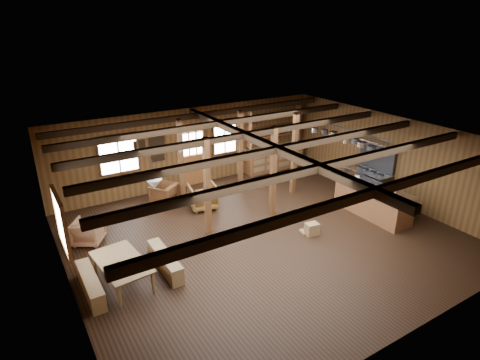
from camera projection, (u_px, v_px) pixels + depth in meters
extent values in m
cube|color=black|center=(264.00, 237.00, 11.16)|extent=(10.00, 9.00, 0.02)
cube|color=black|center=(266.00, 139.00, 10.09)|extent=(10.00, 9.00, 0.02)
cube|color=#553518|center=(64.00, 242.00, 8.20)|extent=(0.02, 9.00, 2.80)
cube|color=#553518|center=(391.00, 158.00, 13.05)|extent=(0.02, 9.00, 2.80)
cube|color=#553518|center=(192.00, 147.00, 14.19)|extent=(10.00, 0.02, 2.80)
cube|color=#553518|center=(411.00, 278.00, 7.07)|extent=(10.00, 0.02, 2.80)
cube|color=black|center=(375.00, 192.00, 7.38)|extent=(9.80, 0.12, 0.18)
cube|color=black|center=(320.00, 168.00, 8.56)|extent=(9.80, 0.12, 0.18)
cube|color=black|center=(278.00, 149.00, 9.75)|extent=(9.80, 0.12, 0.18)
cube|color=black|center=(245.00, 135.00, 10.93)|extent=(9.80, 0.12, 0.18)
cube|color=black|center=(219.00, 124.00, 12.12)|extent=(9.80, 0.12, 0.18)
cube|color=black|center=(200.00, 115.00, 13.14)|extent=(9.80, 0.12, 0.18)
cube|color=black|center=(266.00, 144.00, 10.14)|extent=(0.18, 8.82, 0.18)
cube|color=#4C2C15|center=(207.00, 187.00, 10.84)|extent=(0.15, 0.15, 2.80)
cube|color=#4C2C15|center=(181.00, 163.00, 12.67)|extent=(0.15, 0.15, 2.80)
cube|color=#4C2C15|center=(273.00, 172.00, 11.90)|extent=(0.15, 0.15, 2.80)
cube|color=#4C2C15|center=(240.00, 151.00, 13.73)|extent=(0.15, 0.15, 2.80)
cube|color=#4C2C15|center=(294.00, 154.00, 13.46)|extent=(0.15, 0.15, 2.80)
cube|color=brown|center=(194.00, 170.00, 14.46)|extent=(0.90, 0.06, 1.10)
cube|color=#4C2C15|center=(181.00, 159.00, 14.04)|extent=(0.06, 0.08, 2.10)
cube|color=#4C2C15|center=(205.00, 155.00, 14.50)|extent=(0.06, 0.08, 2.10)
cube|color=#4C2C15|center=(192.00, 128.00, 13.87)|extent=(1.02, 0.08, 0.06)
cube|color=white|center=(193.00, 143.00, 14.08)|extent=(0.84, 0.02, 0.90)
cube|color=white|center=(119.00, 154.00, 12.81)|extent=(1.20, 0.02, 1.20)
cube|color=#4C2C15|center=(119.00, 154.00, 12.81)|extent=(1.32, 0.06, 1.32)
cube|color=white|center=(225.00, 137.00, 14.70)|extent=(0.90, 0.02, 1.20)
cube|color=#4C2C15|center=(225.00, 137.00, 14.70)|extent=(1.02, 0.06, 1.32)
cube|color=white|center=(61.00, 223.00, 8.54)|extent=(0.02, 1.20, 1.20)
cube|color=#4C2C15|center=(61.00, 223.00, 8.54)|extent=(0.14, 1.24, 1.32)
cube|color=white|center=(157.00, 142.00, 13.37)|extent=(0.50, 0.03, 0.40)
cube|color=black|center=(157.00, 142.00, 13.36)|extent=(0.55, 0.02, 0.45)
cube|color=white|center=(140.00, 148.00, 13.11)|extent=(0.35, 0.03, 0.45)
cube|color=black|center=(140.00, 148.00, 13.11)|extent=(0.40, 0.02, 0.50)
cube|color=white|center=(158.00, 156.00, 13.56)|extent=(0.40, 0.03, 0.30)
cube|color=black|center=(158.00, 156.00, 13.55)|extent=(0.45, 0.02, 0.35)
cube|color=brown|center=(274.00, 158.00, 15.95)|extent=(2.50, 0.55, 0.90)
cube|color=brown|center=(275.00, 147.00, 15.75)|extent=(2.55, 0.60, 0.06)
cube|color=brown|center=(274.00, 135.00, 15.63)|extent=(2.30, 0.35, 0.04)
cube|color=brown|center=(274.00, 126.00, 15.49)|extent=(2.30, 0.35, 0.04)
cube|color=brown|center=(275.00, 117.00, 15.36)|extent=(2.30, 0.35, 0.04)
cube|color=brown|center=(249.00, 130.00, 14.94)|extent=(0.04, 0.35, 1.40)
cube|color=brown|center=(298.00, 122.00, 16.05)|extent=(0.04, 0.35, 1.40)
cylinder|color=#323235|center=(153.00, 170.00, 8.73)|extent=(0.02, 0.02, 0.45)
cone|color=silver|center=(154.00, 184.00, 8.85)|extent=(0.36, 0.36, 0.22)
cylinder|color=#323235|center=(180.00, 138.00, 11.04)|extent=(0.02, 0.02, 0.45)
cone|color=silver|center=(180.00, 149.00, 11.16)|extent=(0.36, 0.36, 0.22)
cylinder|color=#323235|center=(348.00, 129.00, 11.98)|extent=(0.04, 3.00, 0.04)
cylinder|color=#323235|center=(383.00, 145.00, 10.95)|extent=(0.01, 0.01, 0.27)
cylinder|color=silver|center=(382.00, 152.00, 11.03)|extent=(0.20, 0.20, 0.14)
cylinder|color=#323235|center=(372.00, 142.00, 11.19)|extent=(0.01, 0.01, 0.23)
cylinder|color=#323235|center=(372.00, 148.00, 11.27)|extent=(0.25, 0.25, 0.14)
cylinder|color=#323235|center=(363.00, 139.00, 11.44)|extent=(0.01, 0.01, 0.20)
cylinder|color=silver|center=(362.00, 144.00, 11.50)|extent=(0.26, 0.26, 0.14)
cylinder|color=#323235|center=(357.00, 135.00, 11.77)|extent=(0.01, 0.01, 0.20)
cylinder|color=#323235|center=(356.00, 141.00, 11.83)|extent=(0.24, 0.24, 0.14)
cylinder|color=#323235|center=(348.00, 134.00, 12.05)|extent=(0.01, 0.01, 0.28)
cylinder|color=silver|center=(347.00, 141.00, 12.13)|extent=(0.24, 0.24, 0.14)
cylinder|color=#323235|center=(339.00, 131.00, 12.30)|extent=(0.01, 0.01, 0.27)
cylinder|color=#323235|center=(339.00, 138.00, 12.38)|extent=(0.25, 0.25, 0.14)
cylinder|color=#323235|center=(334.00, 128.00, 12.61)|extent=(0.01, 0.01, 0.24)
cylinder|color=silver|center=(333.00, 134.00, 12.68)|extent=(0.27, 0.27, 0.14)
cylinder|color=#323235|center=(325.00, 126.00, 12.84)|extent=(0.01, 0.01, 0.24)
cylinder|color=#323235|center=(325.00, 132.00, 12.91)|extent=(0.22, 0.22, 0.14)
cylinder|color=#323235|center=(315.00, 124.00, 13.05)|extent=(0.01, 0.01, 0.25)
cylinder|color=silver|center=(315.00, 130.00, 13.13)|extent=(0.21, 0.21, 0.14)
cube|color=brown|center=(372.00, 202.00, 12.24)|extent=(0.81, 2.40, 0.86)
cube|color=silver|center=(374.00, 188.00, 12.07)|extent=(0.89, 2.50, 0.08)
cylinder|color=#323235|center=(391.00, 195.00, 11.59)|extent=(0.44, 0.44, 0.06)
cylinder|color=silver|center=(396.00, 189.00, 11.63)|extent=(0.03, 0.03, 0.30)
cube|color=brown|center=(312.00, 229.00, 11.19)|extent=(0.43, 0.33, 0.35)
cube|color=#323235|center=(368.00, 184.00, 13.59)|extent=(0.76, 1.43, 0.86)
cube|color=silver|center=(369.00, 171.00, 13.42)|extent=(0.78, 1.45, 0.04)
cube|color=#323235|center=(378.00, 155.00, 13.38)|extent=(0.12, 1.43, 0.96)
cube|color=silver|center=(377.00, 142.00, 13.14)|extent=(0.40, 1.53, 0.05)
imported|color=brown|center=(124.00, 272.00, 9.12)|extent=(1.11, 1.76, 0.59)
cube|color=brown|center=(91.00, 285.00, 8.79)|extent=(0.30, 1.61, 0.44)
cube|color=brown|center=(165.00, 261.00, 9.62)|extent=(0.30, 1.62, 0.44)
imported|color=brown|center=(164.00, 194.00, 13.00)|extent=(1.04, 1.05, 0.69)
imported|color=brown|center=(203.00, 196.00, 12.71)|extent=(0.99, 1.01, 0.78)
imported|color=#936343|center=(88.00, 232.00, 10.73)|extent=(1.01, 1.01, 0.67)
cylinder|color=silver|center=(358.00, 176.00, 12.59)|extent=(0.28, 0.28, 0.17)
imported|color=silver|center=(366.00, 186.00, 11.99)|extent=(0.25, 0.25, 0.06)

